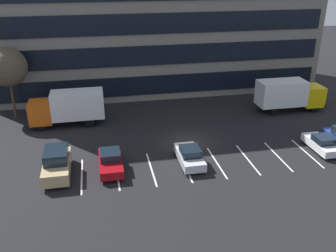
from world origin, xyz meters
The scene contains 10 objects.
ground_plane centered at (0.00, 0.00, 0.00)m, with size 120.00×120.00×0.00m, color black.
office_building centered at (0.00, 17.95, 10.80)m, with size 40.42×12.09×21.60m.
lot_markings centered at (0.00, -4.26, 0.00)m, with size 19.74×5.40×0.01m.
box_truck_yellow centered at (13.07, 5.67, 2.00)m, with size 7.67×2.54×3.55m.
box_truck_orange centered at (-11.10, 6.42, 1.99)m, with size 7.62×2.52×3.53m.
sedan_white centered at (11.28, -3.98, 0.68)m, with size 1.67×4.00×1.43m.
sedan_maroon centered at (-7.45, -3.63, 0.74)m, with size 1.83×4.37×1.56m.
suv_tan centered at (-11.64, -3.65, 1.04)m, with size 2.01×4.74×2.14m.
sedan_silver centered at (-0.90, -3.96, 0.72)m, with size 1.79×4.28×1.53m.
bare_tree centered at (-17.00, 9.60, 5.59)m, with size 4.08×4.08×7.65m.
Camera 1 is at (-8.03, -30.40, 15.58)m, focal length 39.66 mm.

